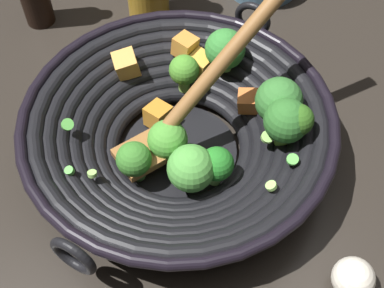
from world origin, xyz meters
The scene contains 3 objects.
ground_plane centered at (0.00, 0.00, 0.00)m, with size 4.00×4.00×0.00m, color #28231E.
wok centered at (0.00, 0.00, 0.05)m, with size 0.39×0.38×0.25m.
garlic_bulb centered at (-0.12, 0.23, 0.02)m, with size 0.05×0.05×0.05m, color silver.
Camera 1 is at (0.12, 0.37, 0.55)m, focal length 48.26 mm.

